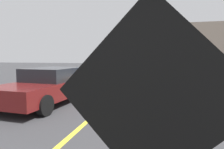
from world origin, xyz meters
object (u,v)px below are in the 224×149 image
at_px(pickup_car, 51,85).
at_px(traffic_cone_curbside, 152,89).
at_px(highway_guide_sign, 177,44).
at_px(traffic_cone_mid_lane, 147,113).
at_px(box_truck, 164,57).
at_px(traffic_cone_near_sign, 133,139).
at_px(roadwork_sign, 149,100).
at_px(arrow_board_trailer, 154,79).
at_px(traffic_cone_far_lane, 150,99).

distance_m(pickup_car, traffic_cone_curbside, 4.51).
distance_m(pickup_car, highway_guide_sign, 19.73).
relative_size(traffic_cone_mid_lane, traffic_cone_curbside, 1.08).
xyz_separation_m(box_truck, traffic_cone_near_sign, (-0.72, -13.79, -1.43)).
height_order(roadwork_sign, traffic_cone_near_sign, roadwork_sign).
xyz_separation_m(arrow_board_trailer, box_truck, (0.59, 5.07, 1.32)).
bearing_deg(pickup_car, box_truck, 65.98).
height_order(highway_guide_sign, traffic_cone_near_sign, highway_guide_sign).
xyz_separation_m(arrow_board_trailer, traffic_cone_mid_lane, (-0.00, -6.93, -0.14)).
height_order(traffic_cone_near_sign, traffic_cone_far_lane, traffic_cone_near_sign).
relative_size(box_truck, traffic_cone_curbside, 10.68).
relative_size(roadwork_sign, traffic_cone_far_lane, 3.75).
distance_m(roadwork_sign, box_truck, 15.65).
bearing_deg(roadwork_sign, traffic_cone_curbside, 91.91).
bearing_deg(traffic_cone_mid_lane, roadwork_sign, -86.42).
bearing_deg(traffic_cone_far_lane, box_truck, 86.45).
bearing_deg(arrow_board_trailer, pickup_car, -127.82).
height_order(traffic_cone_near_sign, traffic_cone_mid_lane, traffic_cone_near_sign).
bearing_deg(pickup_car, traffic_cone_mid_lane, -25.64).
bearing_deg(arrow_board_trailer, highway_guide_sign, 80.36).
bearing_deg(traffic_cone_mid_lane, pickup_car, 154.36).
xyz_separation_m(box_truck, pickup_car, (-4.51, -10.11, -1.10)).
height_order(roadwork_sign, arrow_board_trailer, arrow_board_trailer).
xyz_separation_m(roadwork_sign, traffic_cone_curbside, (-0.26, 7.79, -1.16)).
bearing_deg(traffic_cone_curbside, traffic_cone_mid_lane, -89.56).
height_order(pickup_car, traffic_cone_far_lane, pickup_car).
xyz_separation_m(arrow_board_trailer, pickup_car, (-3.92, -5.05, 0.22)).
xyz_separation_m(arrow_board_trailer, traffic_cone_near_sign, (-0.13, -8.73, -0.11)).
height_order(box_truck, traffic_cone_curbside, box_truck).
bearing_deg(traffic_cone_mid_lane, highway_guide_sign, 83.58).
distance_m(roadwork_sign, highway_guide_sign, 24.23).
relative_size(highway_guide_sign, traffic_cone_far_lane, 8.04).
bearing_deg(box_truck, roadwork_sign, -91.34).
bearing_deg(highway_guide_sign, roadwork_sign, -94.91).
distance_m(highway_guide_sign, traffic_cone_mid_lane, 20.77).
height_order(traffic_cone_mid_lane, traffic_cone_curbside, traffic_cone_mid_lane).
xyz_separation_m(pickup_car, traffic_cone_far_lane, (3.88, 0.09, -0.39)).
bearing_deg(roadwork_sign, traffic_cone_far_lane, 92.61).
bearing_deg(roadwork_sign, pickup_car, 126.82).
distance_m(box_truck, highway_guide_sign, 8.74).
height_order(arrow_board_trailer, pickup_car, arrow_board_trailer).
relative_size(roadwork_sign, pickup_car, 0.47).
xyz_separation_m(traffic_cone_mid_lane, traffic_cone_far_lane, (-0.03, 1.96, -0.03)).
relative_size(pickup_car, traffic_cone_curbside, 7.87).
xyz_separation_m(highway_guide_sign, traffic_cone_curbside, (-2.33, -16.27, -3.11)).
distance_m(pickup_car, traffic_cone_mid_lane, 4.35).
height_order(arrow_board_trailer, traffic_cone_near_sign, arrow_board_trailer).
height_order(highway_guide_sign, traffic_cone_curbside, highway_guide_sign).
distance_m(box_truck, traffic_cone_curbside, 8.02).
relative_size(arrow_board_trailer, box_truck, 0.40).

